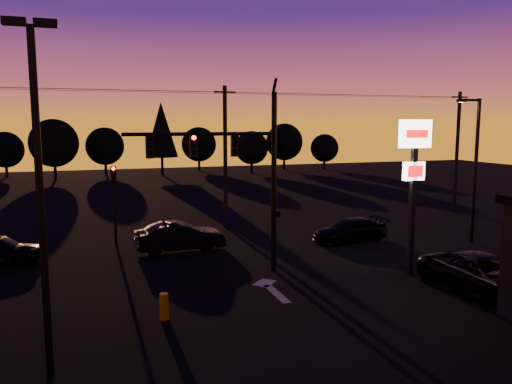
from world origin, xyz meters
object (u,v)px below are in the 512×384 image
Objects in this scene: streetlight at (474,164)px; bollard at (164,307)px; pylon_sign at (414,164)px; car_right at (350,230)px; traffic_signal_mast at (239,163)px; parking_lot_light at (39,178)px; secondary_signal at (114,193)px; suv_parked at (486,276)px; car_mid at (180,236)px.

bollard is at bearing -162.37° from streetlight.
pylon_sign is 1.53× the size of car_right.
traffic_signal_mast is 7.32m from bollard.
traffic_signal_mast is 1.26× the size of pylon_sign.
secondary_signal is at bearing 80.21° from parking_lot_light.
parking_lot_light is 23.05m from streetlight.
pylon_sign is (7.10, -2.49, -0.02)m from traffic_signal_mast.
traffic_signal_mast is 9.34× the size of bollard.
bollard is at bearing -133.36° from traffic_signal_mast.
streetlight is at bearing 47.27° from suv_parked.
suv_parked reaches higher than car_right.
streetlight is (14.01, 1.51, -0.52)m from traffic_signal_mast.
traffic_signal_mast reaches higher than secondary_signal.
pylon_sign is 8.00m from streetlight.
car_mid is at bearing -38.93° from secondary_signal.
traffic_signal_mast is 14.10m from streetlight.
car_right is 9.69m from suv_parked.
streetlight is 8.70× the size of bollard.
streetlight is 9.91m from suv_parked.
suv_parked reaches higher than bollard.
traffic_signal_mast is 10.19m from parking_lot_light.
pylon_sign reaches higher than suv_parked.
pylon_sign is 0.85× the size of streetlight.
traffic_signal_mast is at bearing -161.60° from car_mid.
secondary_signal is 15.75m from pylon_sign.
secondary_signal is (-4.90, 7.49, -2.07)m from traffic_signal_mast.
traffic_signal_mast is 0.94× the size of parking_lot_light.
pylon_sign reaches higher than secondary_signal.
bollard is (-3.97, -4.21, -4.48)m from traffic_signal_mast.
pylon_sign is at bearing 17.23° from parking_lot_light.
streetlight is at bearing 6.14° from traffic_signal_mast.
traffic_signal_mast is at bearing 46.64° from bollard.
streetlight is 1.80× the size of car_right.
secondary_signal is 18.77m from suv_parked.
car_right is at bearing 158.59° from streetlight.
pylon_sign is at bearing -39.77° from secondary_signal.
car_mid is 9.57m from car_right.
parking_lot_light is 2.06× the size of car_right.
pylon_sign is at bearing -149.92° from streetlight.
pylon_sign is 7.77m from car_right.
car_right is (7.74, 3.96, -4.29)m from traffic_signal_mast.
pylon_sign is 1.23× the size of suv_parked.
parking_lot_light is 1.34× the size of pylon_sign.
car_right is at bearing 34.89° from bollard.
parking_lot_light is at bearing 153.55° from car_mid.
car_right is 0.80× the size of suv_parked.
secondary_signal is 0.98× the size of car_right.
secondary_signal reaches higher than bollard.
car_right is (-6.26, 2.46, -3.78)m from streetlight.
parking_lot_light reaches higher than car_right.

